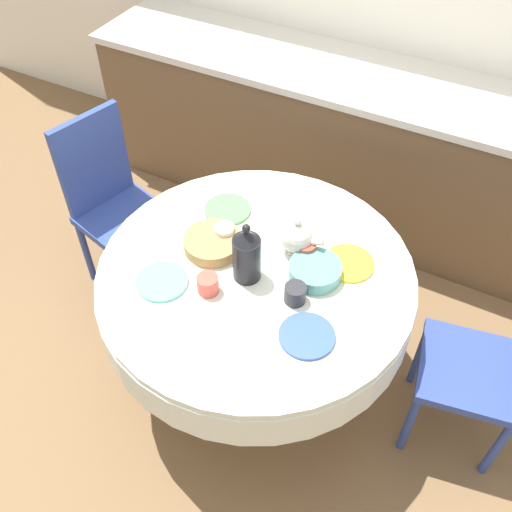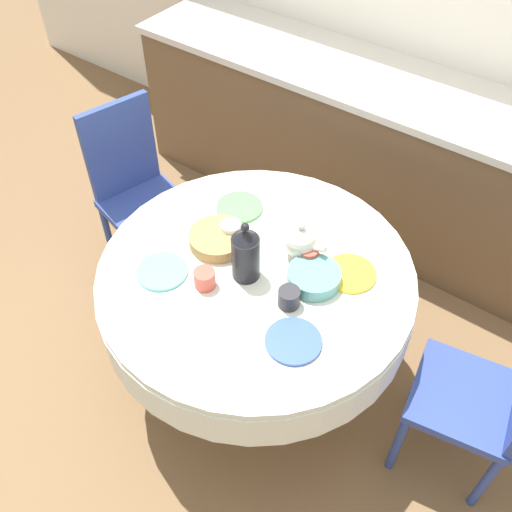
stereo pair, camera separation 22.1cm
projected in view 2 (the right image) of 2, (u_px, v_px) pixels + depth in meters
ground_plane at (256, 370)px, 2.81m from camera, size 12.00×12.00×0.00m
kitchen_counter at (394, 161)px, 3.21m from camera, size 3.24×0.64×0.92m
dining_table at (256, 290)px, 2.37m from camera, size 1.29×1.29×0.74m
chair_left at (494, 394)px, 2.13m from camera, size 0.46×0.46×0.97m
chair_right at (136, 186)px, 2.95m from camera, size 0.49×0.49×0.97m
plate_near_left at (162, 271)px, 2.26m from camera, size 0.21×0.21×0.01m
cup_near_left at (205, 279)px, 2.19m from camera, size 0.08×0.08×0.08m
plate_near_right at (293, 341)px, 2.03m from camera, size 0.21×0.21×0.01m
cup_near_right at (289, 298)px, 2.13m from camera, size 0.08×0.08×0.08m
plate_far_left at (239, 207)px, 2.52m from camera, size 0.21×0.21×0.01m
cup_far_left at (231, 231)px, 2.38m from camera, size 0.08×0.08×0.08m
plate_far_right at (350, 273)px, 2.25m from camera, size 0.21×0.21×0.01m
cup_far_right at (308, 255)px, 2.28m from camera, size 0.08×0.08×0.08m
coffee_carafe at (246, 254)px, 2.17m from camera, size 0.11×0.11×0.28m
teapot at (301, 241)px, 2.27m from camera, size 0.19×0.14×0.18m
bread_basket at (218, 239)px, 2.36m from camera, size 0.24×0.24×0.05m
fruit_bowl at (314, 277)px, 2.21m from camera, size 0.21×0.21×0.06m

